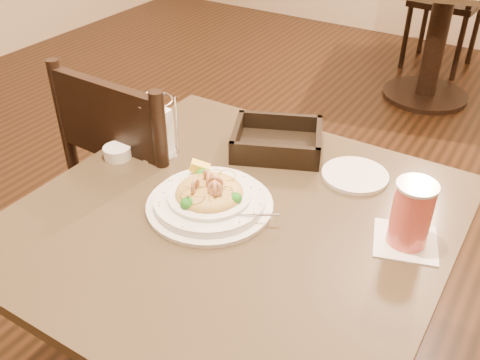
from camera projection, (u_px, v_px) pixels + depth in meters
The scene contains 9 objects.
main_table at pixel (236, 288), 1.31m from camera, with size 0.90×0.90×0.73m.
background_table at pixel (441, 18), 3.09m from camera, with size 1.07×1.07×0.73m.
dining_chair_near at pixel (152, 192), 1.65m from camera, with size 0.43×0.43×0.93m.
pasta_bowl at pixel (209, 198), 1.19m from camera, with size 0.31×0.29×0.09m.
drink_glass at pixel (411, 215), 1.06m from camera, with size 0.16×0.16×0.14m.
bread_basket at pixel (277, 143), 1.40m from camera, with size 0.28×0.26×0.06m.
napkin_caddy at pixel (156, 131), 1.36m from camera, with size 0.10×0.10×0.16m.
side_plate at pixel (355, 175), 1.30m from camera, with size 0.16×0.16×0.01m, color white.
butter_ramekin at pixel (117, 152), 1.37m from camera, with size 0.07×0.07×0.03m, color white.
Camera 1 is at (0.50, -0.79, 1.45)m, focal length 40.00 mm.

